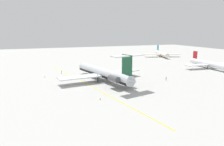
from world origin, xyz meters
name	(u,v)px	position (x,y,z in m)	size (l,w,h in m)	color
ground	(77,86)	(0.00, 0.00, 0.00)	(361.69, 361.69, 0.00)	#ADADA8
main_jetliner	(104,73)	(-3.91, 12.26, 3.31)	(41.28, 36.82, 12.12)	silver
airliner_far_left	(162,54)	(-62.36, 79.77, 2.48)	(27.69, 27.72, 8.42)	silver
airliner_mid_left	(209,64)	(-10.75, 74.30, 2.44)	(27.73, 27.43, 8.28)	silver
ground_crew_near_nose	(166,78)	(4.30, 36.22, 1.04)	(0.26, 0.42, 1.64)	black
ground_crew_near_tail	(61,72)	(-24.40, -2.00, 1.09)	(0.44, 0.27, 1.72)	black
safety_cone_nose	(45,77)	(-20.19, -9.94, 0.28)	(0.40, 0.40, 0.55)	#EA590F
safety_cone_wingtip	(100,99)	(17.91, 3.34, 0.28)	(0.40, 0.40, 0.55)	#EA590F
taxiway_centreline	(84,82)	(-5.05, 3.87, 0.00)	(96.19, 0.36, 0.01)	gold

